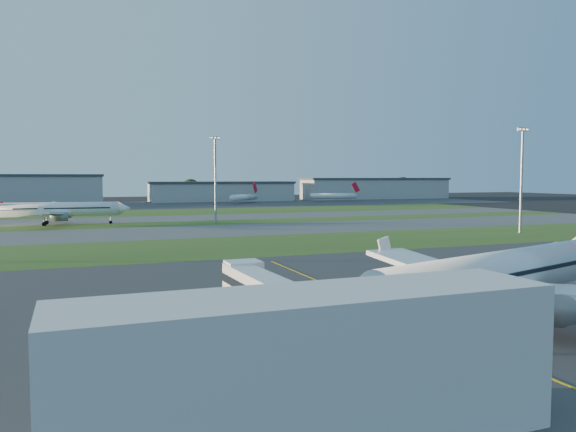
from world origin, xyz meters
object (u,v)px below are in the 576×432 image
airliner_taxiing (58,210)px  light_mast_centre (215,174)px  jet_bridge (286,302)px  airliner_parked (505,275)px  light_mast_east (522,173)px  mini_jet_far (334,196)px  mini_jet_near (244,197)px

airliner_taxiing → light_mast_centre: light_mast_centre is taller
jet_bridge → light_mast_centre: light_mast_centre is taller
airliner_parked → light_mast_east: light_mast_east is taller
airliner_parked → airliner_taxiing: bearing=90.2°
airliner_taxiing → light_mast_east: size_ratio=1.56×
jet_bridge → light_mast_centre: size_ratio=1.04×
light_mast_east → mini_jet_far: bearing=79.2°
jet_bridge → light_mast_centre: (24.81, 123.24, 10.81)m
airliner_parked → light_mast_east: 94.12m
airliner_parked → airliner_taxiing: size_ratio=1.03×
airliner_taxiing → light_mast_centre: (43.87, -10.03, 10.41)m
mini_jet_far → light_mast_centre: 152.66m
airliner_parked → light_mast_centre: 123.13m
airliner_taxiing → mini_jet_far: airliner_taxiing is taller
mini_jet_far → jet_bridge: bearing=-106.7°
mini_jet_near → mini_jet_far: bearing=-43.8°
jet_bridge → mini_jet_far: 269.83m
mini_jet_near → light_mast_east: (19.06, -172.62, 11.53)m
jet_bridge → light_mast_east: size_ratio=1.04×
jet_bridge → airliner_parked: bearing=1.4°
mini_jet_near → light_mast_centre: 125.15m
light_mast_centre → mini_jet_near: bearing=69.4°
mini_jet_near → light_mast_east: bearing=-128.9°
airliner_parked → airliner_taxiing: (-41.22, 132.71, -0.28)m
airliner_taxiing → mini_jet_near: 138.10m
jet_bridge → airliner_parked: airliner_parked is taller
mini_jet_near → airliner_taxiing: bearing=-174.7°
airliner_taxiing → mini_jet_near: bearing=-124.9°
jet_bridge → airliner_taxiing: 134.62m
mini_jet_far → light_mast_east: size_ratio=1.10×
airliner_parked → mini_jet_near: size_ratio=1.93×
jet_bridge → airliner_parked: size_ratio=0.65×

